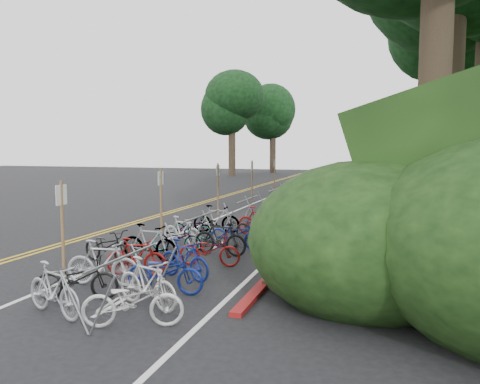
% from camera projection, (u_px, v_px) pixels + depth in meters
% --- Properties ---
extents(ground, '(120.00, 120.00, 0.00)m').
position_uv_depth(ground, '(56.00, 269.00, 12.49)').
color(ground, black).
rests_on(ground, ground).
extents(road_markings, '(7.47, 80.00, 0.01)m').
position_uv_depth(road_markings, '(212.00, 217.00, 21.90)').
color(road_markings, gold).
rests_on(road_markings, ground).
extents(red_curb, '(0.25, 28.00, 0.10)m').
position_uv_depth(red_curb, '(326.00, 215.00, 22.19)').
color(red_curb, maroon).
rests_on(red_curb, ground).
extents(embankment, '(14.30, 48.14, 9.11)m').
position_uv_depth(embankment, '(471.00, 160.00, 26.47)').
color(embankment, black).
rests_on(embankment, ground).
extents(tree_cluster, '(32.93, 54.44, 19.25)m').
position_uv_depth(tree_cluster, '(414.00, 8.00, 29.39)').
color(tree_cluster, '#2D2319').
rests_on(tree_cluster, ground).
extents(bike_rack_front, '(1.13, 2.56, 1.14)m').
position_uv_depth(bike_rack_front, '(125.00, 272.00, 9.10)').
color(bike_rack_front, gray).
rests_on(bike_rack_front, ground).
extents(bike_racks_rest, '(1.14, 23.00, 1.17)m').
position_uv_depth(bike_racks_rest, '(276.00, 195.00, 23.87)').
color(bike_racks_rest, gray).
rests_on(bike_racks_rest, ground).
extents(signpost_near, '(0.08, 0.40, 2.42)m').
position_uv_depth(signpost_near, '(62.00, 222.00, 11.60)').
color(signpost_near, brown).
rests_on(signpost_near, ground).
extents(signposts_rest, '(0.08, 18.40, 2.50)m').
position_uv_depth(signposts_rest, '(237.00, 181.00, 25.48)').
color(signposts_rest, brown).
rests_on(signposts_rest, ground).
extents(bike_front, '(1.08, 1.91, 0.95)m').
position_uv_depth(bike_front, '(107.00, 246.00, 13.17)').
color(bike_front, black).
rests_on(bike_front, ground).
extents(bike_valet, '(3.26, 11.14, 1.09)m').
position_uv_depth(bike_valet, '(184.00, 247.00, 12.96)').
color(bike_valet, '#9E9EA3').
rests_on(bike_valet, ground).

